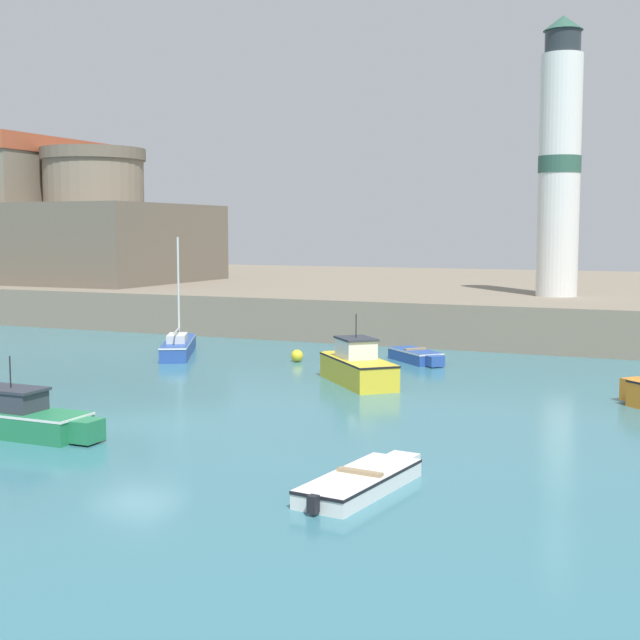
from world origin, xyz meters
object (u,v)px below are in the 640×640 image
Objects in this scene: mooring_buoy at (297,356)px; motorboat_green_2 at (9,417)px; dinghy_white_5 at (362,480)px; lighthouse at (560,161)px; sailboat_blue_3 at (179,345)px; dinghy_blue_0 at (417,356)px; church at (16,203)px; motorboat_yellow_4 at (356,366)px; fortress at (95,234)px.

motorboat_green_2 is at bearing -95.52° from mooring_buoy.
lighthouse reaches higher than dinghy_white_5.
sailboat_blue_3 is at bearing 105.79° from motorboat_green_2.
church reaches higher than dinghy_blue_0.
church is at bearing 156.73° from dinghy_blue_0.
dinghy_blue_0 is at bearing 85.78° from motorboat_yellow_4.
motorboat_green_2 is 11.24m from dinghy_white_5.
sailboat_blue_3 is at bearing -168.39° from dinghy_blue_0.
mooring_buoy is (6.00, 0.21, -0.17)m from sailboat_blue_3.
church reaches higher than lighthouse.
motorboat_yellow_4 is (5.96, 11.87, 0.15)m from motorboat_green_2.
motorboat_green_2 is at bearing 174.29° from dinghy_white_5.
church is (-31.88, 17.83, 7.57)m from mooring_buoy.
motorboat_green_2 is 16.40m from sailboat_blue_3.
sailboat_blue_3 is 23.02m from dinghy_white_5.
church reaches higher than sailboat_blue_3.
lighthouse is at bearing 76.21° from motorboat_yellow_4.
lighthouse is at bearing 70.91° from motorboat_green_2.
dinghy_blue_0 is 0.68× the size of motorboat_yellow_4.
lighthouse is at bearing -2.83° from fortress.
motorboat_green_2 is 0.43× the size of fortress.
dinghy_blue_0 is at bearing 70.40° from motorboat_green_2.
motorboat_green_2 is at bearing -74.21° from sailboat_blue_3.
sailboat_blue_3 is 1.27× the size of motorboat_yellow_4.
motorboat_green_2 is at bearing -55.92° from fortress.
church is (-30.34, 33.81, 7.35)m from motorboat_green_2.
mooring_buoy is (1.54, 15.99, -0.23)m from motorboat_green_2.
fortress is 32.29m from lighthouse.
motorboat_yellow_4 is 14.01m from dinghy_white_5.
motorboat_yellow_4 is at bearing -31.15° from church.
dinghy_white_5 is 19.63m from mooring_buoy.
fortress is (-27.94, 13.81, 5.20)m from dinghy_blue_0.
dinghy_white_5 is 32.70m from lighthouse.
motorboat_yellow_4 reaches higher than dinghy_white_5.
dinghy_white_5 is 0.31× the size of lighthouse.
motorboat_green_2 reaches higher than dinghy_blue_0.
dinghy_white_5 is (5.22, -12.99, -0.42)m from motorboat_yellow_4.
fortress is (-17.07, 16.05, 5.05)m from sailboat_blue_3.
church is (-36.75, 15.80, 7.55)m from dinghy_blue_0.
dinghy_white_5 is at bearing -5.71° from motorboat_green_2.
fortress is at bearing 134.80° from dinghy_white_5.
church is (-25.87, 18.04, 7.41)m from sailboat_blue_3.
lighthouse is (14.93, 14.47, 9.03)m from sailboat_blue_3.
motorboat_green_2 is 0.34× the size of church.
mooring_buoy is at bearing 119.40° from dinghy_white_5.
sailboat_blue_3 is at bearing -178.00° from mooring_buoy.
fortress reaches higher than motorboat_yellow_4.
lighthouse is (32.00, -1.58, 3.98)m from fortress.
mooring_buoy reaches higher than dinghy_white_5.
sailboat_blue_3 is at bearing -135.90° from lighthouse.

